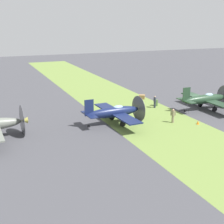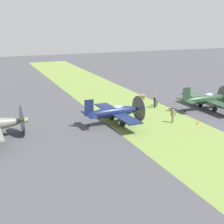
{
  "view_description": "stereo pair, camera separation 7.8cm",
  "coord_description": "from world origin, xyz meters",
  "px_view_note": "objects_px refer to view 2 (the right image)",
  "views": [
    {
      "loc": [
        36.69,
        -29.26,
        12.02
      ],
      "look_at": [
        2.61,
        -14.95,
        1.37
      ],
      "focal_mm": 50.97,
      "sensor_mm": 36.0,
      "label": 1
    },
    {
      "loc": [
        36.72,
        -29.19,
        12.02
      ],
      "look_at": [
        2.61,
        -14.95,
        1.37
      ],
      "focal_mm": 50.97,
      "sensor_mm": 36.0,
      "label": 2
    }
  ],
  "objects_px": {
    "airplane_lead": "(206,99)",
    "fuel_drum": "(156,103)",
    "airplane_wingman": "(115,112)",
    "supply_crate": "(142,97)",
    "ground_crew_mechanic": "(173,115)",
    "ground_crew_chief": "(155,102)",
    "runway_marker_cone": "(198,123)"
  },
  "relations": [
    {
      "from": "airplane_lead",
      "to": "ground_crew_mechanic",
      "type": "height_order",
      "value": "airplane_lead"
    },
    {
      "from": "ground_crew_chief",
      "to": "fuel_drum",
      "type": "bearing_deg",
      "value": -13.47
    },
    {
      "from": "fuel_drum",
      "to": "supply_crate",
      "type": "height_order",
      "value": "fuel_drum"
    },
    {
      "from": "ground_crew_chief",
      "to": "supply_crate",
      "type": "height_order",
      "value": "ground_crew_chief"
    },
    {
      "from": "supply_crate",
      "to": "runway_marker_cone",
      "type": "bearing_deg",
      "value": 0.41
    },
    {
      "from": "airplane_wingman",
      "to": "ground_crew_mechanic",
      "type": "xyz_separation_m",
      "value": [
        2.42,
        6.71,
        -0.54
      ]
    },
    {
      "from": "airplane_wingman",
      "to": "ground_crew_chief",
      "type": "bearing_deg",
      "value": 115.5
    },
    {
      "from": "fuel_drum",
      "to": "runway_marker_cone",
      "type": "height_order",
      "value": "fuel_drum"
    },
    {
      "from": "airplane_wingman",
      "to": "ground_crew_mechanic",
      "type": "height_order",
      "value": "airplane_wingman"
    },
    {
      "from": "ground_crew_chief",
      "to": "runway_marker_cone",
      "type": "relative_size",
      "value": 3.93
    },
    {
      "from": "airplane_lead",
      "to": "fuel_drum",
      "type": "bearing_deg",
      "value": -130.21
    },
    {
      "from": "airplane_lead",
      "to": "airplane_wingman",
      "type": "bearing_deg",
      "value": -87.04
    },
    {
      "from": "airplane_lead",
      "to": "supply_crate",
      "type": "xyz_separation_m",
      "value": [
        -9.04,
        -5.24,
        -1.18
      ]
    },
    {
      "from": "ground_crew_mechanic",
      "to": "airplane_lead",
      "type": "bearing_deg",
      "value": 55.73
    },
    {
      "from": "fuel_drum",
      "to": "supply_crate",
      "type": "relative_size",
      "value": 1.0
    },
    {
      "from": "ground_crew_chief",
      "to": "ground_crew_mechanic",
      "type": "xyz_separation_m",
      "value": [
        6.87,
        -1.44,
        0.0
      ]
    },
    {
      "from": "airplane_lead",
      "to": "fuel_drum",
      "type": "xyz_separation_m",
      "value": [
        -4.44,
        -5.4,
        -1.05
      ]
    },
    {
      "from": "airplane_lead",
      "to": "airplane_wingman",
      "type": "height_order",
      "value": "airplane_lead"
    },
    {
      "from": "airplane_lead",
      "to": "ground_crew_mechanic",
      "type": "distance_m",
      "value": 8.3
    },
    {
      "from": "fuel_drum",
      "to": "supply_crate",
      "type": "bearing_deg",
      "value": 177.94
    },
    {
      "from": "runway_marker_cone",
      "to": "ground_crew_chief",
      "type": "bearing_deg",
      "value": -173.42
    },
    {
      "from": "ground_crew_mechanic",
      "to": "fuel_drum",
      "type": "relative_size",
      "value": 1.92
    },
    {
      "from": "fuel_drum",
      "to": "ground_crew_chief",
      "type": "bearing_deg",
      "value": -38.15
    },
    {
      "from": "airplane_lead",
      "to": "fuel_drum",
      "type": "relative_size",
      "value": 11.07
    },
    {
      "from": "airplane_lead",
      "to": "airplane_wingman",
      "type": "relative_size",
      "value": 1.02
    },
    {
      "from": "ground_crew_mechanic",
      "to": "supply_crate",
      "type": "height_order",
      "value": "ground_crew_mechanic"
    },
    {
      "from": "fuel_drum",
      "to": "airplane_lead",
      "type": "bearing_deg",
      "value": 50.58
    },
    {
      "from": "ground_crew_mechanic",
      "to": "supply_crate",
      "type": "distance_m",
      "value": 12.63
    },
    {
      "from": "airplane_wingman",
      "to": "runway_marker_cone",
      "type": "relative_size",
      "value": 22.19
    },
    {
      "from": "fuel_drum",
      "to": "runway_marker_cone",
      "type": "relative_size",
      "value": 2.05
    },
    {
      "from": "airplane_lead",
      "to": "airplane_wingman",
      "type": "xyz_separation_m",
      "value": [
        0.94,
        -14.28,
        -0.04
      ]
    },
    {
      "from": "airplane_lead",
      "to": "runway_marker_cone",
      "type": "relative_size",
      "value": 22.65
    }
  ]
}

